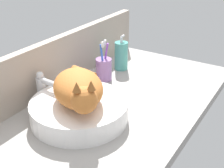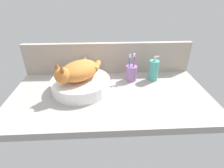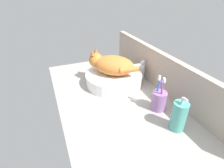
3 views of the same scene
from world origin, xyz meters
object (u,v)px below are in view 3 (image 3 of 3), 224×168
(faucet, at_px, (140,69))
(toothbrush_cup, at_px, (159,100))
(sink_basin, at_px, (114,78))
(cat, at_px, (112,64))
(soap_dispenser, at_px, (179,116))

(faucet, xyz_separation_m, toothbrush_cup, (0.31, -0.07, -0.02))
(sink_basin, xyz_separation_m, faucet, (0.01, 0.18, 0.04))
(toothbrush_cup, bearing_deg, faucet, 166.64)
(sink_basin, bearing_deg, toothbrush_cup, 18.47)
(faucet, bearing_deg, cat, -96.74)
(sink_basin, distance_m, faucet, 0.19)
(sink_basin, relative_size, cat, 1.18)
(soap_dispenser, height_order, toothbrush_cup, toothbrush_cup)
(cat, xyz_separation_m, faucet, (0.02, 0.19, -0.06))
(cat, height_order, soap_dispenser, cat)
(soap_dispenser, distance_m, toothbrush_cup, 0.15)
(cat, bearing_deg, soap_dispenser, 13.35)
(faucet, bearing_deg, toothbrush_cup, -13.36)
(sink_basin, height_order, toothbrush_cup, toothbrush_cup)
(faucet, distance_m, toothbrush_cup, 0.32)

